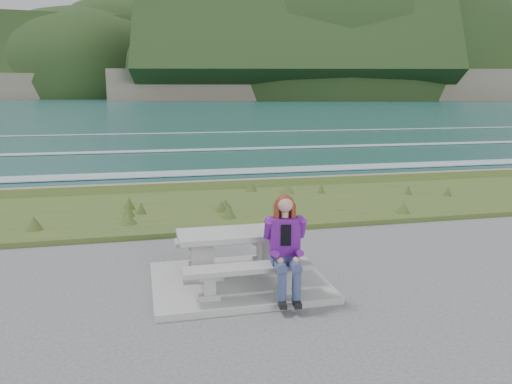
{
  "coord_description": "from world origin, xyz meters",
  "views": [
    {
      "loc": [
        -1.39,
        -7.11,
        2.9
      ],
      "look_at": [
        0.56,
        1.2,
        1.2
      ],
      "focal_mm": 35.0,
      "sensor_mm": 36.0,
      "label": 1
    }
  ],
  "objects_px": {
    "bench_landward": "(248,273)",
    "bench_seaward": "(230,243)",
    "seated_woman": "(286,261)",
    "picnic_table": "(238,242)"
  },
  "relations": [
    {
      "from": "picnic_table",
      "to": "bench_seaward",
      "type": "bearing_deg",
      "value": 90.0
    },
    {
      "from": "bench_landward",
      "to": "seated_woman",
      "type": "height_order",
      "value": "seated_woman"
    },
    {
      "from": "bench_landward",
      "to": "seated_woman",
      "type": "distance_m",
      "value": 0.55
    },
    {
      "from": "picnic_table",
      "to": "bench_landward",
      "type": "height_order",
      "value": "picnic_table"
    },
    {
      "from": "bench_landward",
      "to": "bench_seaward",
      "type": "height_order",
      "value": "same"
    },
    {
      "from": "picnic_table",
      "to": "bench_seaward",
      "type": "distance_m",
      "value": 0.74
    },
    {
      "from": "bench_landward",
      "to": "seated_woman",
      "type": "xyz_separation_m",
      "value": [
        0.51,
        -0.14,
        0.18
      ]
    },
    {
      "from": "bench_landward",
      "to": "seated_woman",
      "type": "relative_size",
      "value": 1.26
    },
    {
      "from": "bench_landward",
      "to": "bench_seaward",
      "type": "bearing_deg",
      "value": 90.0
    },
    {
      "from": "bench_landward",
      "to": "bench_seaward",
      "type": "distance_m",
      "value": 1.4
    }
  ]
}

